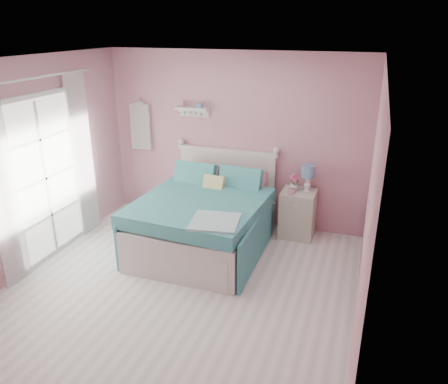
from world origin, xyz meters
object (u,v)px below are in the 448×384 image
Objects in this scene: teacup at (292,191)px; nightstand at (298,214)px; vase at (294,186)px; bed at (205,220)px; table_lamp at (308,173)px.

nightstand is at bearing 58.36° from teacup.
nightstand is 4.76× the size of vase.
teacup reaches higher than nightstand.
teacup is (1.07, 0.62, 0.33)m from bed.
teacup is (-0.19, -0.18, -0.24)m from table_lamp.
nightstand is 1.75× the size of table_lamp.
table_lamp is at bearing 22.12° from nightstand.
bed reaches higher than nightstand.
table_lamp is 2.72× the size of vase.
bed is at bearing -147.56° from table_lamp.
vase is (1.07, 0.78, 0.37)m from bed.
nightstand is 0.43m from vase.
bed reaches higher than table_lamp.
vase reaches higher than nightstand.
table_lamp is at bearing 43.35° from teacup.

